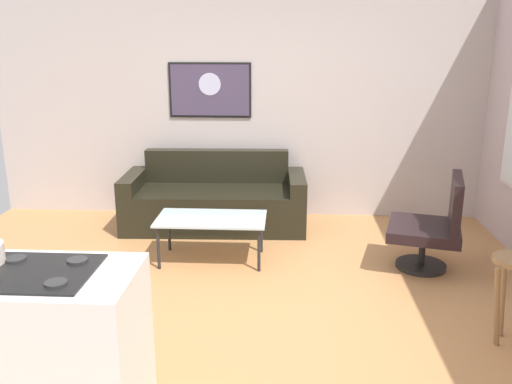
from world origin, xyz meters
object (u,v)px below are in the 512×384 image
(couch, at_px, (215,202))
(armchair, at_px, (434,226))
(wall_painting, at_px, (210,90))
(coffee_table, at_px, (211,221))

(couch, height_order, armchair, armchair)
(armchair, relative_size, wall_painting, 0.93)
(couch, distance_m, coffee_table, 1.03)
(couch, xyz_separation_m, armchair, (2.18, -1.10, 0.14))
(armchair, bearing_deg, couch, 153.19)
(couch, relative_size, armchair, 2.29)
(couch, xyz_separation_m, coffee_table, (0.10, -1.01, 0.11))
(couch, xyz_separation_m, wall_painting, (-0.10, 0.47, 1.22))
(couch, bearing_deg, wall_painting, 101.69)
(armchair, distance_m, wall_painting, 2.97)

